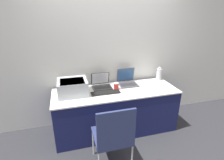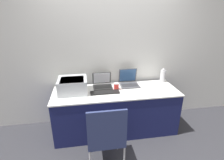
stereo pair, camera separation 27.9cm
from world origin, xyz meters
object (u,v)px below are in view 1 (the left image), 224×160
metal_pitcher (159,74)px  chair (113,134)px  external_keyboard (106,93)px  coffee_cup (116,86)px  laptop_left (101,84)px  laptop_right (127,81)px  printer (73,87)px

metal_pitcher → chair: bearing=-138.7°
external_keyboard → chair: 0.77m
chair → external_keyboard: bearing=83.4°
external_keyboard → coffee_cup: coffee_cup is taller
laptop_left → chair: (-0.07, -1.00, -0.26)m
metal_pitcher → laptop_left: bearing=-178.1°
chair → laptop_right: bearing=61.7°
laptop_left → laptop_right: laptop_right is taller
printer → metal_pitcher: bearing=6.7°
coffee_cup → external_keyboard: bearing=-153.5°
laptop_left → laptop_right: 0.47m
coffee_cup → metal_pitcher: bearing=12.4°
laptop_right → external_keyboard: bearing=-149.8°
chair → printer: bearing=115.9°
chair → coffee_cup: bearing=71.1°
printer → laptop_right: (0.95, 0.15, -0.07)m
laptop_left → coffee_cup: bearing=-37.0°
printer → coffee_cup: (0.70, -0.01, -0.07)m
laptop_left → coffee_cup: size_ratio=2.79×
coffee_cup → chair: 0.92m
printer → external_keyboard: 0.52m
laptop_right → coffee_cup: 0.30m
external_keyboard → coffee_cup: bearing=26.5°
printer → coffee_cup: printer is taller
laptop_right → external_keyboard: 0.53m
external_keyboard → laptop_right: bearing=30.2°
coffee_cup → chair: bearing=-108.9°
laptop_right → chair: 1.17m
coffee_cup → chair: chair is taller
metal_pitcher → external_keyboard: bearing=-164.8°
coffee_cup → printer: bearing=179.2°
laptop_left → chair: 1.03m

